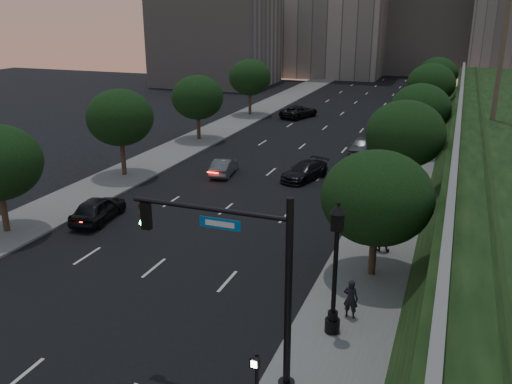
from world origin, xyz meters
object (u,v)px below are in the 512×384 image
at_px(street_lamp, 335,275).
at_px(sedan_near_left, 98,209).
at_px(traffic_signal_mast, 256,291).
at_px(pedestrian_a, 351,299).
at_px(sedan_near_right, 305,171).
at_px(sedan_far_right, 361,146).
at_px(pedestrian_b, 382,234).
at_px(sedan_mid_left, 224,167).
at_px(sedan_far_left, 299,111).
at_px(pedestrian_c, 366,210).

bearing_deg(street_lamp, sedan_near_left, 156.34).
height_order(traffic_signal_mast, pedestrian_a, traffic_signal_mast).
xyz_separation_m(traffic_signal_mast, sedan_near_right, (-4.90, 23.61, -3.00)).
distance_m(sedan_far_right, pedestrian_b, 20.99).
relative_size(sedan_mid_left, sedan_far_left, 0.75).
bearing_deg(sedan_mid_left, sedan_far_left, -95.59).
relative_size(traffic_signal_mast, sedan_near_right, 1.52).
bearing_deg(pedestrian_c, sedan_near_left, -0.15).
height_order(street_lamp, pedestrian_b, street_lamp).
distance_m(sedan_near_left, sedan_far_right, 24.94).
distance_m(traffic_signal_mast, sedan_near_left, 18.38).
relative_size(pedestrian_a, pedestrian_b, 0.89).
distance_m(traffic_signal_mast, sedan_far_left, 48.94).
bearing_deg(sedan_far_left, sedan_mid_left, 112.17).
relative_size(traffic_signal_mast, pedestrian_a, 4.14).
bearing_deg(pedestrian_b, sedan_mid_left, -45.75).
relative_size(traffic_signal_mast, sedan_mid_left, 1.77).
relative_size(sedan_far_left, pedestrian_b, 2.76).
bearing_deg(sedan_far_right, sedan_mid_left, -128.73).
bearing_deg(sedan_mid_left, pedestrian_c, 143.34).
height_order(traffic_signal_mast, sedan_far_left, traffic_signal_mast).
relative_size(street_lamp, pedestrian_b, 2.94).
bearing_deg(street_lamp, sedan_near_right, 108.69).
bearing_deg(sedan_far_left, sedan_near_left, 106.17).
height_order(sedan_near_left, pedestrian_a, pedestrian_a).
relative_size(sedan_near_right, pedestrian_c, 2.92).
bearing_deg(sedan_near_left, pedestrian_a, 154.12).
xyz_separation_m(street_lamp, pedestrian_b, (0.69, 8.41, -1.53)).
height_order(sedan_far_right, pedestrian_a, pedestrian_a).
bearing_deg(sedan_far_left, pedestrian_c, 132.54).
bearing_deg(sedan_far_left, pedestrian_a, 128.54).
distance_m(traffic_signal_mast, sedan_near_right, 24.30).
relative_size(sedan_far_right, pedestrian_a, 2.52).
xyz_separation_m(sedan_near_right, pedestrian_b, (7.33, -11.23, 0.44)).
height_order(sedan_mid_left, pedestrian_c, pedestrian_c).
bearing_deg(sedan_far_left, street_lamp, 127.47).
relative_size(street_lamp, pedestrian_a, 3.32).
bearing_deg(sedan_far_left, pedestrian_b, 132.37).
bearing_deg(pedestrian_b, sedan_near_left, -4.12).
bearing_deg(pedestrian_b, pedestrian_c, -77.31).
bearing_deg(pedestrian_a, pedestrian_c, -79.66).
distance_m(sedan_mid_left, pedestrian_b, 16.99).
relative_size(traffic_signal_mast, sedan_far_right, 1.64).
bearing_deg(sedan_near_left, sedan_mid_left, -112.59).
bearing_deg(pedestrian_c, sedan_mid_left, -46.65).
bearing_deg(sedan_near_right, pedestrian_c, -34.03).
relative_size(traffic_signal_mast, sedan_near_left, 1.55).
height_order(sedan_far_left, sedan_far_right, sedan_far_left).
bearing_deg(street_lamp, pedestrian_c, 93.52).
height_order(street_lamp, sedan_far_left, street_lamp).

